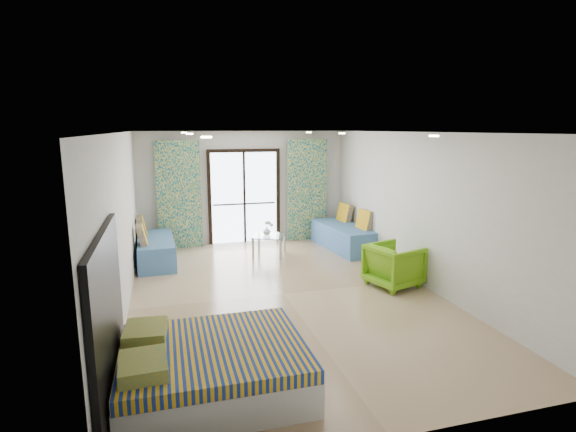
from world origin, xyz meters
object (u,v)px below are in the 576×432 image
object	(u,v)px
bed	(212,367)
daybed_left	(155,249)
armchair	(394,263)
coffee_table	(269,237)
daybed_right	(344,236)

from	to	relation	value
bed	daybed_left	bearing A→B (deg)	97.22
bed	armchair	distance (m)	4.23
coffee_table	bed	bearing A→B (deg)	-109.74
daybed_left	armchair	distance (m)	4.87
daybed_right	armchair	distance (m)	2.60
daybed_left	coffee_table	xyz separation A→B (m)	(2.42, -0.10, 0.12)
bed	armchair	world-z (taller)	armchair
daybed_right	coffee_table	world-z (taller)	daybed_right
daybed_left	armchair	bearing A→B (deg)	-34.60
daybed_left	coffee_table	distance (m)	2.42
daybed_left	armchair	world-z (taller)	daybed_left
bed	daybed_left	world-z (taller)	daybed_left
daybed_left	daybed_right	xyz separation A→B (m)	(4.23, -0.02, 0.02)
daybed_left	armchair	xyz separation A→B (m)	(4.10, -2.62, 0.13)
coffee_table	armchair	size ratio (longest dim) A/B	1.08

